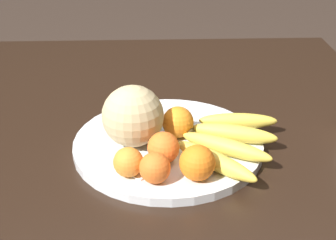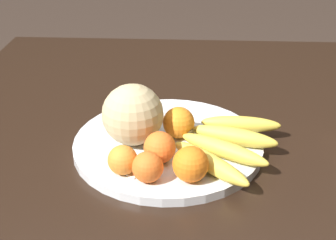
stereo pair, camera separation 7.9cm
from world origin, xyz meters
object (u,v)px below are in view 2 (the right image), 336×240
Objects in this scene: fruit_bowl at (168,143)px; orange_mid_center at (160,147)px; orange_back_right at (179,123)px; banana_bunch at (226,143)px; orange_front_right at (191,164)px; orange_front_left at (123,160)px; melon at (133,115)px; produce_tag at (142,168)px; kitchen_table at (167,162)px; orange_back_left at (148,167)px.

orange_mid_center reaches higher than fruit_bowl.
fruit_bowl is 0.05m from orange_back_right.
orange_front_right is at bearing -100.42° from banana_bunch.
orange_front_left is 0.84× the size of orange_back_right.
orange_mid_center is at bearing -56.99° from orange_front_left.
orange_front_left is (-0.12, 0.01, -0.04)m from melon.
produce_tag is (-0.13, 0.07, -0.03)m from orange_back_right.
fruit_bowl is at bearing -175.88° from kitchen_table.
orange_mid_center is (0.06, 0.06, -0.00)m from orange_front_right.
orange_back_left is (-0.07, 0.02, -0.00)m from orange_mid_center.
orange_front_right is 0.08m from orange_back_left.
orange_front_right is (-0.13, -0.12, -0.03)m from melon.
orange_back_left is at bearing -119.23° from banana_bunch.
orange_front_left is 0.98× the size of orange_back_left.
orange_front_left is at bearing 144.72° from orange_back_right.
orange_front_left is 0.18m from orange_back_right.
orange_front_right is at bearing -137.38° from melon.
orange_front_left reaches higher than banana_bunch.
fruit_bowl is 0.12m from produce_tag.
orange_back_right is at bearing 7.65° from produce_tag.
orange_front_left reaches higher than fruit_bowl.
orange_front_right is at bearing -84.94° from orange_back_left.
orange_back_left is at bearing -121.57° from produce_tag.
orange_back_left is 0.18m from orange_back_right.
orange_front_right reaches higher than produce_tag.
orange_back_left is 0.86× the size of orange_back_right.
banana_bunch is 4.11× the size of orange_mid_center.
orange_front_left is 0.85× the size of orange_front_right.
produce_tag is at bearing 22.76° from orange_back_left.
orange_mid_center is 1.08× the size of orange_back_left.
banana_bunch is at bearing -30.60° from produce_tag.
orange_back_left reaches higher than orange_front_left.
melon is 0.12m from orange_front_left.
orange_back_left is (-0.11, 0.15, 0.01)m from banana_bunch.
kitchen_table is 0.26m from orange_front_left.
melon is at bearing 42.62° from orange_front_right.
melon reaches higher than produce_tag.
orange_front_right is at bearing -170.28° from orange_back_right.
melon reaches higher than orange_front_left.
kitchen_table is 3.21× the size of fruit_bowl.
banana_bunch is at bearing -53.56° from orange_back_left.
orange_back_left is (-0.01, 0.08, -0.00)m from orange_front_right.
produce_tag is at bearing 71.77° from orange_front_right.
orange_front_right is 1.07× the size of orange_mid_center.
melon reaches higher than orange_back_left.
banana_bunch is at bearing -106.37° from fruit_bowl.
orange_mid_center is 0.11m from orange_back_right.
fruit_bowl is 3.14× the size of melon.
orange_front_left reaches higher than kitchen_table.
orange_front_left is 0.08m from orange_mid_center.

